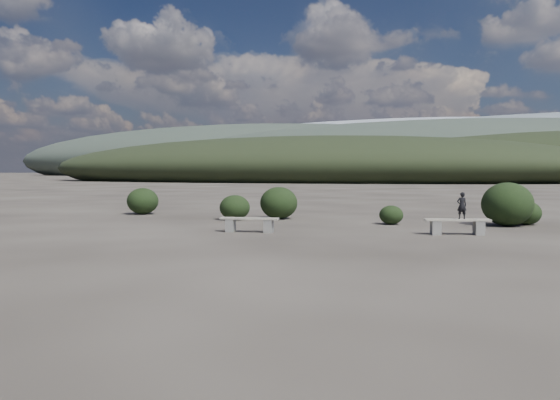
% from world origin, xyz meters
% --- Properties ---
extents(ground, '(1200.00, 1200.00, 0.00)m').
position_xyz_m(ground, '(0.00, 0.00, 0.00)').
color(ground, '#292520').
rests_on(ground, ground).
extents(bench_left, '(1.91, 0.65, 0.47)m').
position_xyz_m(bench_left, '(-2.12, 4.40, 0.28)').
color(bench_left, slate).
rests_on(bench_left, ground).
extents(bench_right, '(1.99, 0.91, 0.49)m').
position_xyz_m(bench_right, '(4.19, 5.76, 0.30)').
color(bench_right, slate).
rests_on(bench_right, ground).
extents(seated_person, '(0.35, 0.29, 0.82)m').
position_xyz_m(seated_person, '(4.31, 5.79, 0.90)').
color(seated_person, black).
rests_on(seated_person, bench_right).
extents(shrub_a, '(1.22, 1.22, 1.00)m').
position_xyz_m(shrub_a, '(-4.31, 8.38, 0.50)').
color(shrub_a, black).
rests_on(shrub_a, ground).
extents(shrub_b, '(1.53, 1.53, 1.31)m').
position_xyz_m(shrub_b, '(-2.79, 9.37, 0.66)').
color(shrub_b, black).
rests_on(shrub_b, ground).
extents(shrub_c, '(0.87, 0.87, 0.70)m').
position_xyz_m(shrub_c, '(1.87, 8.44, 0.35)').
color(shrub_c, black).
rests_on(shrub_c, ground).
extents(shrub_d, '(1.78, 1.78, 1.56)m').
position_xyz_m(shrub_d, '(5.86, 9.14, 0.78)').
color(shrub_d, black).
rests_on(shrub_d, ground).
extents(shrub_e, '(1.04, 1.04, 0.86)m').
position_xyz_m(shrub_e, '(6.57, 9.87, 0.43)').
color(shrub_e, black).
rests_on(shrub_e, ground).
extents(shrub_f, '(1.41, 1.41, 1.19)m').
position_xyz_m(shrub_f, '(-9.43, 9.76, 0.60)').
color(shrub_f, black).
rests_on(shrub_f, ground).
extents(mountain_ridges, '(500.00, 400.00, 56.00)m').
position_xyz_m(mountain_ridges, '(-7.48, 339.06, 10.84)').
color(mountain_ridges, black).
rests_on(mountain_ridges, ground).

